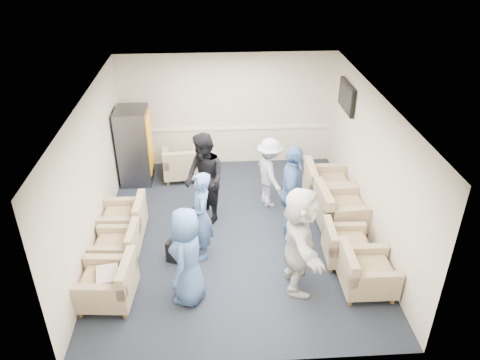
{
  "coord_description": "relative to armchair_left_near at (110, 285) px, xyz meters",
  "views": [
    {
      "loc": [
        -0.35,
        -7.32,
        5.32
      ],
      "look_at": [
        0.12,
        0.2,
        1.05
      ],
      "focal_mm": 35.0,
      "sensor_mm": 36.0,
      "label": 1
    }
  ],
  "objects": [
    {
      "name": "left_wall",
      "position": [
        -0.48,
        1.7,
        1.02
      ],
      "size": [
        0.02,
        6.0,
        2.7
      ],
      "primitive_type": "cube",
      "color": "beige",
      "rests_on": "floor"
    },
    {
      "name": "armchair_corner",
      "position": [
        0.93,
        3.94,
        0.0
      ],
      "size": [
        0.91,
        0.91,
        0.67
      ],
      "rotation": [
        0.0,
        0.0,
        3.23
      ],
      "color": "#9F8767",
      "rests_on": "floor"
    },
    {
      "name": "armchair_right_near",
      "position": [
        4.02,
        0.02,
        -0.0
      ],
      "size": [
        0.84,
        0.84,
        0.66
      ],
      "rotation": [
        0.0,
        0.0,
        1.56
      ],
      "color": "#9F8767",
      "rests_on": "floor"
    },
    {
      "name": "vending_machine",
      "position": [
        -0.07,
        3.93,
        0.53
      ],
      "size": [
        0.7,
        0.81,
        1.72
      ],
      "color": "#4A4B52",
      "rests_on": "floor"
    },
    {
      "name": "armchair_right_midnear",
      "position": [
        3.89,
        0.76,
        -0.03
      ],
      "size": [
        0.8,
        0.8,
        0.61
      ],
      "rotation": [
        0.0,
        0.0,
        1.53
      ],
      "color": "#9F8767",
      "rests_on": "floor"
    },
    {
      "name": "back_wall",
      "position": [
        2.02,
        4.7,
        1.02
      ],
      "size": [
        5.0,
        0.02,
        2.7
      ],
      "primitive_type": "cube",
      "color": "beige",
      "rests_on": "floor"
    },
    {
      "name": "tv",
      "position": [
        4.46,
        3.5,
        1.71
      ],
      "size": [
        0.1,
        1.0,
        0.58
      ],
      "color": "black",
      "rests_on": "right_wall"
    },
    {
      "name": "person_front_right",
      "position": [
        2.96,
        0.18,
        0.58
      ],
      "size": [
        0.61,
        1.72,
        1.84
      ],
      "primitive_type": "imported",
      "rotation": [
        0.0,
        0.0,
        1.53
      ],
      "color": "silver",
      "rests_on": "floor"
    },
    {
      "name": "backpack",
      "position": [
        0.95,
        0.94,
        -0.09
      ],
      "size": [
        0.34,
        0.3,
        0.48
      ],
      "rotation": [
        0.0,
        0.0,
        -0.42
      ],
      "color": "black",
      "rests_on": "floor"
    },
    {
      "name": "right_wall",
      "position": [
        4.52,
        1.7,
        1.02
      ],
      "size": [
        0.02,
        6.0,
        2.7
      ],
      "primitive_type": "cube",
      "color": "beige",
      "rests_on": "floor"
    },
    {
      "name": "person_mid_right",
      "position": [
        3.06,
        1.57,
        0.6
      ],
      "size": [
        0.67,
        1.16,
        1.86
      ],
      "primitive_type": "imported",
      "rotation": [
        0.0,
        0.0,
        1.36
      ],
      "color": "#3E6096",
      "rests_on": "floor"
    },
    {
      "name": "front_wall",
      "position": [
        2.02,
        -1.3,
        1.02
      ],
      "size": [
        5.0,
        0.02,
        2.7
      ],
      "primitive_type": "cube",
      "color": "beige",
      "rests_on": "floor"
    },
    {
      "name": "armchair_left_near",
      "position": [
        0.0,
        0.0,
        0.0
      ],
      "size": [
        0.9,
        0.9,
        0.67
      ],
      "rotation": [
        0.0,
        0.0,
        -1.65
      ],
      "color": "#9F8767",
      "rests_on": "floor"
    },
    {
      "name": "person_front_left",
      "position": [
        1.22,
        0.02,
        0.49
      ],
      "size": [
        0.71,
        0.91,
        1.64
      ],
      "primitive_type": "imported",
      "rotation": [
        0.0,
        0.0,
        -1.83
      ],
      "color": "#3E6096",
      "rests_on": "floor"
    },
    {
      "name": "armchair_left_far",
      "position": [
        -0.02,
        1.8,
        -0.01
      ],
      "size": [
        0.83,
        0.83,
        0.65
      ],
      "rotation": [
        0.0,
        0.0,
        -1.6
      ],
      "color": "#9F8767",
      "rests_on": "floor"
    },
    {
      "name": "person_mid_left",
      "position": [
        1.42,
        1.09,
        0.49
      ],
      "size": [
        0.45,
        0.64,
        1.65
      ],
      "primitive_type": "imported",
      "rotation": [
        0.0,
        0.0,
        -1.47
      ],
      "color": "#3E6096",
      "rests_on": "floor"
    },
    {
      "name": "ceiling",
      "position": [
        2.02,
        1.7,
        2.37
      ],
      "size": [
        6.0,
        6.0,
        0.0
      ],
      "primitive_type": "plane",
      "rotation": [
        3.14,
        0.0,
        0.0
      ],
      "color": "silver",
      "rests_on": "back_wall"
    },
    {
      "name": "chair_rail",
      "position": [
        2.02,
        4.68,
        0.57
      ],
      "size": [
        4.98,
        0.04,
        0.06
      ],
      "primitive_type": "cube",
      "color": "white",
      "rests_on": "back_wall"
    },
    {
      "name": "armchair_right_midfar",
      "position": [
        4.04,
        1.75,
        0.04
      ],
      "size": [
        1.0,
        1.0,
        0.76
      ],
      "rotation": [
        0.0,
        0.0,
        1.62
      ],
      "color": "#9F8767",
      "rests_on": "floor"
    },
    {
      "name": "armchair_left_mid",
      "position": [
        -0.02,
        0.97,
        -0.03
      ],
      "size": [
        0.79,
        0.79,
        0.6
      ],
      "rotation": [
        0.0,
        0.0,
        -1.63
      ],
      "color": "#9F8767",
      "rests_on": "floor"
    },
    {
      "name": "pillow",
      "position": [
        -0.01,
        0.0,
        0.17
      ],
      "size": [
        0.41,
        0.49,
        0.13
      ],
      "primitive_type": "cube",
      "rotation": [
        0.0,
        0.0,
        -1.37
      ],
      "color": "beige",
      "rests_on": "armchair_left_near"
    },
    {
      "name": "floor",
      "position": [
        2.02,
        1.7,
        -0.33
      ],
      "size": [
        6.0,
        6.0,
        0.0
      ],
      "primitive_type": "plane",
      "color": "black",
      "rests_on": "ground"
    },
    {
      "name": "person_back_left",
      "position": [
        1.48,
        2.2,
        0.59
      ],
      "size": [
        1.03,
        1.11,
        1.84
      ],
      "primitive_type": "imported",
      "rotation": [
        0.0,
        0.0,
        -1.1
      ],
      "color": "black",
      "rests_on": "floor"
    },
    {
      "name": "armchair_right_far",
      "position": [
        3.98,
        2.71,
        0.04
      ],
      "size": [
        0.95,
        0.95,
        0.74
      ],
      "rotation": [
        0.0,
        0.0,
        1.54
      ],
      "color": "#9F8767",
      "rests_on": "floor"
    },
    {
      "name": "person_back_right",
      "position": [
        2.8,
        2.7,
        0.41
      ],
      "size": [
        0.8,
        1.08,
        1.5
      ],
      "primitive_type": "imported",
      "rotation": [
        0.0,
        0.0,
        1.85
      ],
      "color": "silver",
      "rests_on": "floor"
    }
  ]
}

